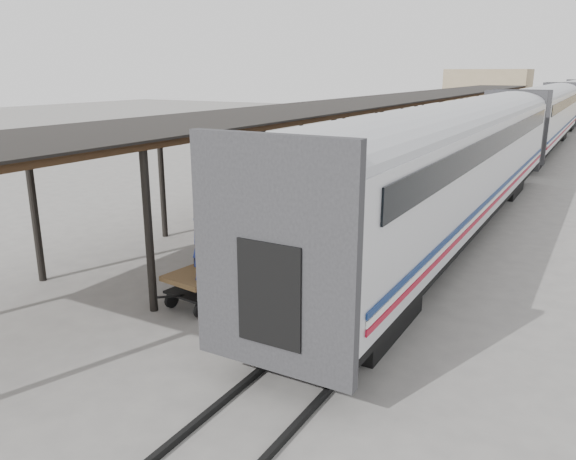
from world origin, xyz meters
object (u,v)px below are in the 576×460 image
(baggage_cart, at_px, (213,276))
(pedestrian, at_px, (370,165))
(luggage_tug, at_px, (394,178))
(porter, at_px, (203,240))

(baggage_cart, relative_size, pedestrian, 1.46)
(luggage_tug, height_order, pedestrian, pedestrian)
(baggage_cart, xyz_separation_m, pedestrian, (-2.56, 16.92, 0.22))
(porter, relative_size, pedestrian, 1.07)
(luggage_tug, bearing_deg, baggage_cart, -63.65)
(baggage_cart, xyz_separation_m, luggage_tug, (-0.62, 15.17, 0.02))
(luggage_tug, distance_m, pedestrian, 2.62)
(luggage_tug, relative_size, porter, 1.02)
(porter, bearing_deg, baggage_cart, 28.03)
(porter, height_order, pedestrian, porter)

